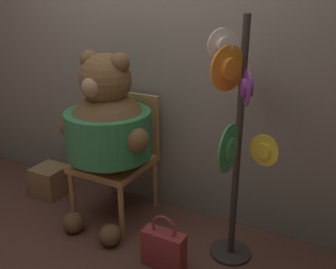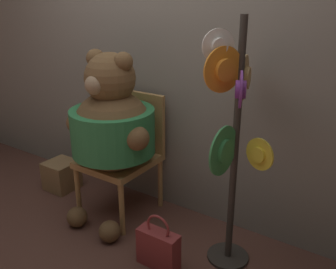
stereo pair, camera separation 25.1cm
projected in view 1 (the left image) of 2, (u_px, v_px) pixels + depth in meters
ground_plane at (113, 239)px, 2.75m from camera, size 14.00×14.00×0.00m
wall_back at (157, 55)px, 2.86m from camera, size 8.00×0.10×2.50m
chair at (120, 151)px, 2.96m from camera, size 0.52×0.55×0.96m
teddy_bear at (108, 128)px, 2.71m from camera, size 0.75×0.66×1.33m
hat_display_rack at (236, 130)px, 2.24m from camera, size 0.43×0.59×1.59m
handbag_on_ground at (164, 248)px, 2.43m from camera, size 0.29×0.11×0.39m
wooden_crate at (50, 181)px, 3.32m from camera, size 0.26×0.26×0.26m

